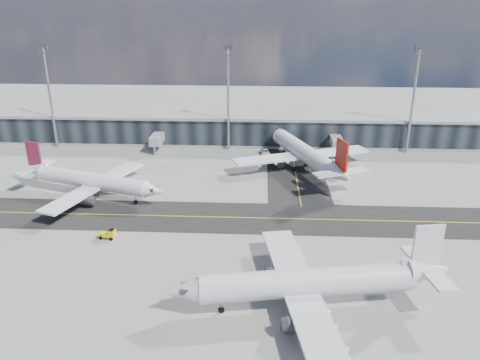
{
  "coord_description": "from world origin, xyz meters",
  "views": [
    {
      "loc": [
        9.75,
        -79.27,
        40.79
      ],
      "look_at": [
        5.11,
        11.62,
        5.0
      ],
      "focal_mm": 35.0,
      "sensor_mm": 36.0,
      "label": 1
    }
  ],
  "objects": [
    {
      "name": "ground",
      "position": [
        0.0,
        0.0,
        0.0
      ],
      "size": [
        300.0,
        300.0,
        0.0
      ],
      "primitive_type": "plane",
      "color": "gray",
      "rests_on": "ground"
    },
    {
      "name": "baggage_tug",
      "position": [
        -17.68,
        -5.8,
        0.93
      ],
      "size": [
        3.16,
        1.94,
        1.86
      ],
      "rotation": [
        0.0,
        0.0,
        -1.73
      ],
      "color": "yellow",
      "rests_on": "ground"
    },
    {
      "name": "airliner_redtail",
      "position": [
        20.42,
        32.64,
        4.14
      ],
      "size": [
        35.3,
        40.81,
        12.53
      ],
      "rotation": [
        0.0,
        0.0,
        0.37
      ],
      "color": "white",
      "rests_on": "ground"
    },
    {
      "name": "taxiway_lanes",
      "position": [
        3.91,
        10.74,
        0.01
      ],
      "size": [
        180.0,
        63.0,
        0.03
      ],
      "color": "black",
      "rests_on": "ground"
    },
    {
      "name": "floodlight_masts",
      "position": [
        0.0,
        48.0,
        15.61
      ],
      "size": [
        102.5,
        0.7,
        28.9
      ],
      "color": "gray",
      "rests_on": "ground"
    },
    {
      "name": "service_van",
      "position": [
        10.39,
        44.0,
        0.69
      ],
      "size": [
        3.19,
        5.3,
        1.38
      ],
      "primitive_type": "imported",
      "rotation": [
        0.0,
        0.0,
        0.19
      ],
      "color": "white",
      "rests_on": "ground"
    },
    {
      "name": "airliner_near",
      "position": [
        16.78,
        -23.87,
        3.9
      ],
      "size": [
        39.8,
        34.1,
        11.81
      ],
      "rotation": [
        0.0,
        0.0,
        1.74
      ],
      "color": "silver",
      "rests_on": "ground"
    },
    {
      "name": "terminal_concourse",
      "position": [
        0.04,
        54.93,
        4.09
      ],
      "size": [
        152.0,
        19.8,
        8.8
      ],
      "color": "black",
      "rests_on": "ground"
    },
    {
      "name": "airliner_af",
      "position": [
        -27.6,
        13.24,
        3.54
      ],
      "size": [
        35.31,
        30.47,
        10.71
      ],
      "rotation": [
        0.0,
        0.0,
        -1.89
      ],
      "color": "white",
      "rests_on": "ground"
    }
  ]
}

